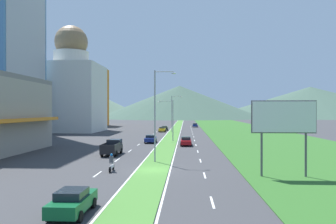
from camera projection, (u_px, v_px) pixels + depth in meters
name	position (u px, v px, depth m)	size (l,w,h in m)	color
ground_plane	(153.00, 170.00, 32.70)	(600.00, 600.00, 0.00)	#38383A
grass_median	(174.00, 132.00, 92.61)	(3.20, 240.00, 0.06)	#477F33
grass_verge_right	(247.00, 132.00, 91.45)	(24.00, 240.00, 0.06)	#2D6023
lane_dash_left_1	(62.00, 200.00, 21.87)	(0.16, 2.80, 0.01)	silver
lane_dash_left_2	(97.00, 174.00, 30.72)	(0.16, 2.80, 0.01)	silver
lane_dash_left_3	(117.00, 160.00, 39.57)	(0.16, 2.80, 0.01)	silver
lane_dash_left_4	(130.00, 151.00, 48.42)	(0.16, 2.80, 0.01)	silver
lane_dash_left_5	(139.00, 145.00, 57.27)	(0.16, 2.80, 0.01)	silver
lane_dash_left_6	(145.00, 140.00, 66.12)	(0.16, 2.80, 0.01)	silver
lane_dash_left_7	(150.00, 137.00, 74.97)	(0.16, 2.80, 0.01)	silver
lane_dash_left_8	(154.00, 134.00, 83.82)	(0.16, 2.80, 0.01)	silver
lane_dash_left_9	(157.00, 132.00, 92.68)	(0.16, 2.80, 0.01)	silver
lane_dash_left_10	(159.00, 130.00, 101.53)	(0.16, 2.80, 0.01)	silver
lane_dash_left_11	(161.00, 128.00, 110.38)	(0.16, 2.80, 0.01)	silver
lane_dash_left_12	(163.00, 127.00, 119.23)	(0.16, 2.80, 0.01)	silver
lane_dash_left_13	(165.00, 126.00, 128.08)	(0.16, 2.80, 0.01)	silver
lane_dash_right_1	(212.00, 202.00, 21.30)	(0.16, 2.80, 0.01)	silver
lane_dash_right_2	(205.00, 175.00, 30.15)	(0.16, 2.80, 0.01)	silver
lane_dash_right_3	(200.00, 161.00, 39.00)	(0.16, 2.80, 0.01)	silver
lane_dash_right_4	(198.00, 151.00, 47.85)	(0.16, 2.80, 0.01)	silver
lane_dash_right_5	(196.00, 145.00, 56.70)	(0.16, 2.80, 0.01)	silver
lane_dash_right_6	(195.00, 140.00, 65.55)	(0.16, 2.80, 0.01)	silver
lane_dash_right_7	(194.00, 137.00, 74.40)	(0.16, 2.80, 0.01)	silver
lane_dash_right_8	(193.00, 134.00, 83.25)	(0.16, 2.80, 0.01)	silver
lane_dash_right_9	(192.00, 132.00, 92.10)	(0.16, 2.80, 0.01)	silver
lane_dash_right_10	(192.00, 130.00, 100.95)	(0.16, 2.80, 0.01)	silver
lane_dash_right_11	(191.00, 128.00, 109.80)	(0.16, 2.80, 0.01)	silver
lane_dash_right_12	(191.00, 127.00, 118.65)	(0.16, 2.80, 0.01)	silver
lane_dash_right_13	(190.00, 126.00, 127.50)	(0.16, 2.80, 0.01)	silver
edge_line_median_left	(168.00, 132.00, 92.71)	(0.16, 240.00, 0.01)	silver
edge_line_median_right	(180.00, 132.00, 92.51)	(0.16, 240.00, 0.01)	silver
domed_building	(71.00, 89.00, 94.06)	(17.03, 17.03, 30.94)	silver
midrise_colored	(89.00, 97.00, 128.10)	(12.98, 12.98, 22.97)	orange
hill_far_left	(77.00, 101.00, 313.26)	(132.02, 132.02, 31.24)	#516B56
hill_far_center	(179.00, 102.00, 266.67)	(135.66, 135.66, 26.78)	#3D5647
hill_far_right	(310.00, 102.00, 300.81)	(187.23, 187.23, 28.51)	#3D5647
street_lamp_near	(157.00, 111.00, 37.92)	(2.60, 0.28, 10.83)	#99999E
street_lamp_mid	(171.00, 117.00, 64.40)	(3.17, 0.28, 8.17)	#99999E
street_lamp_far	(173.00, 111.00, 90.91)	(3.04, 0.38, 10.33)	#99999E
billboard_roadside	(284.00, 120.00, 29.31)	(5.87, 0.28, 7.02)	#4C4C51
car_0	(186.00, 141.00, 56.04)	(1.94, 4.57, 1.51)	maroon
car_1	(165.00, 128.00, 98.82)	(1.91, 4.42, 1.38)	black
car_2	(151.00, 139.00, 60.92)	(1.99, 4.79, 1.48)	navy
car_3	(195.00, 125.00, 118.42)	(1.87, 4.18, 1.42)	navy
car_4	(162.00, 129.00, 92.08)	(1.92, 4.46, 1.41)	yellow
car_5	(73.00, 202.00, 18.77)	(1.93, 4.21, 1.49)	#0C5128
pickup_truck_0	(112.00, 147.00, 44.49)	(2.18, 5.40, 2.00)	black
motorcycle_rider	(112.00, 164.00, 32.10)	(0.36, 2.00, 1.80)	black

